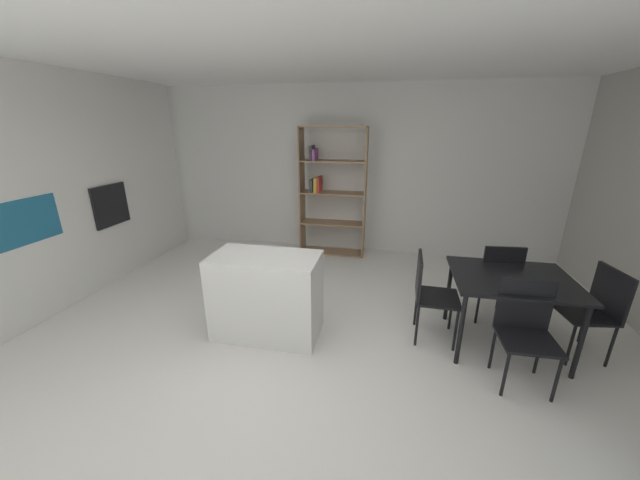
% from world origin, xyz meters
% --- Properties ---
extents(ground_plane, '(10.21, 10.21, 0.00)m').
position_xyz_m(ground_plane, '(0.00, 0.00, 0.00)').
color(ground_plane, silver).
extents(ceiling_slab, '(7.41, 6.29, 0.06)m').
position_xyz_m(ceiling_slab, '(0.00, 0.00, 2.85)').
color(ceiling_slab, white).
rests_on(ceiling_slab, ground_plane).
extents(back_partition, '(7.41, 0.06, 2.82)m').
position_xyz_m(back_partition, '(0.00, 3.12, 1.41)').
color(back_partition, silver).
rests_on(back_partition, ground_plane).
extents(cabinet_niche_splashback, '(0.01, 0.97, 0.49)m').
position_xyz_m(cabinet_niche_splashback, '(-2.99, -0.12, 1.18)').
color(cabinet_niche_splashback, '#1E6084').
rests_on(cabinet_niche_splashback, ground_plane).
extents(built_in_oven, '(0.06, 0.59, 0.57)m').
position_xyz_m(built_in_oven, '(-2.98, 1.14, 1.10)').
color(built_in_oven, black).
rests_on(built_in_oven, ground_plane).
extents(kitchen_island, '(1.12, 0.61, 0.90)m').
position_xyz_m(kitchen_island, '(-0.36, 0.21, 0.45)').
color(kitchen_island, silver).
rests_on(kitchen_island, ground_plane).
extents(open_bookshelf, '(1.11, 0.37, 2.15)m').
position_xyz_m(open_bookshelf, '(-0.14, 2.79, 1.13)').
color(open_bookshelf, '#997551').
rests_on(open_bookshelf, ground_plane).
extents(dining_table, '(1.11, 0.93, 0.77)m').
position_xyz_m(dining_table, '(2.09, 0.48, 0.70)').
color(dining_table, black).
rests_on(dining_table, ground_plane).
extents(dining_chair_window_side, '(0.49, 0.51, 0.91)m').
position_xyz_m(dining_chair_window_side, '(2.86, 0.50, 0.54)').
color(dining_chair_window_side, black).
rests_on(dining_chair_window_side, ground_plane).
extents(dining_chair_far, '(0.47, 0.47, 0.95)m').
position_xyz_m(dining_chair_far, '(2.10, 0.97, 0.57)').
color(dining_chair_far, black).
rests_on(dining_chair_far, ground_plane).
extents(dining_chair_island_side, '(0.45, 0.47, 0.92)m').
position_xyz_m(dining_chair_island_side, '(1.32, 0.49, 0.56)').
color(dining_chair_island_side, black).
rests_on(dining_chair_island_side, ground_plane).
extents(dining_chair_near, '(0.46, 0.43, 0.93)m').
position_xyz_m(dining_chair_near, '(2.09, -0.00, 0.55)').
color(dining_chair_near, black).
rests_on(dining_chair_near, ground_plane).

